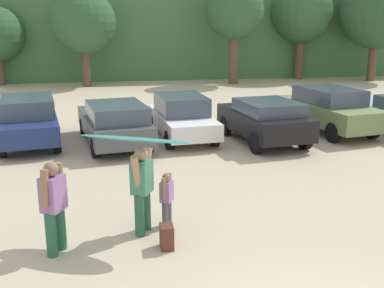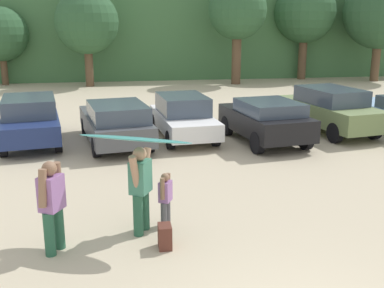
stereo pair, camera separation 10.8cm
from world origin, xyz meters
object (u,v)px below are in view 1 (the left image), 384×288
(parked_car_dark_gray, at_px, (114,122))
(parked_car_white, at_px, (182,116))
(parked_car_black, at_px, (264,119))
(person_child, at_px, (167,197))
(backpack_dropped, at_px, (167,237))
(person_companion, at_px, (54,202))
(surfboard_teal, at_px, (136,139))
(parked_car_olive_green, at_px, (328,109))
(parked_car_navy, at_px, (29,120))
(person_adult, at_px, (142,185))

(parked_car_dark_gray, xyz_separation_m, parked_car_white, (2.38, 0.64, 0.01))
(parked_car_dark_gray, height_order, parked_car_white, parked_car_white)
(parked_car_dark_gray, height_order, parked_car_black, same)
(person_child, bearing_deg, backpack_dropped, 110.33)
(person_companion, bearing_deg, parked_car_white, -85.88)
(surfboard_teal, distance_m, backpack_dropped, 1.89)
(parked_car_olive_green, distance_m, person_child, 10.20)
(parked_car_navy, bearing_deg, parked_car_black, -107.10)
(parked_car_navy, relative_size, backpack_dropped, 9.80)
(parked_car_navy, relative_size, parked_car_olive_green, 0.90)
(parked_car_white, xyz_separation_m, person_adult, (-1.89, -7.63, 0.21))
(person_child, relative_size, surfboard_teal, 0.49)
(parked_car_white, bearing_deg, person_child, 164.17)
(parked_car_olive_green, bearing_deg, parked_car_black, 102.48)
(parked_car_white, relative_size, surfboard_teal, 1.91)
(person_child, xyz_separation_m, backpack_dropped, (-0.11, -0.95, -0.41))
(person_adult, bearing_deg, parked_car_olive_green, -107.01)
(parked_car_dark_gray, xyz_separation_m, parked_car_olive_green, (7.93, 0.68, 0.10))
(parked_car_white, xyz_separation_m, parked_car_olive_green, (5.55, 0.04, 0.09))
(backpack_dropped, bearing_deg, parked_car_dark_gray, 96.44)
(parked_car_navy, height_order, backpack_dropped, parked_car_navy)
(parked_car_black, xyz_separation_m, parked_car_olive_green, (2.87, 1.21, 0.06))
(parked_car_white, bearing_deg, backpack_dropped, 164.60)
(parked_car_navy, relative_size, person_companion, 2.58)
(parked_car_navy, distance_m, person_companion, 8.33)
(person_companion, height_order, surfboard_teal, surfboard_teal)
(parked_car_olive_green, relative_size, surfboard_teal, 2.12)
(person_child, bearing_deg, person_companion, 47.62)
(parked_car_olive_green, bearing_deg, person_adult, 125.43)
(parked_car_navy, distance_m, person_adult, 8.27)
(surfboard_teal, bearing_deg, parked_car_navy, -41.10)
(parked_car_navy, bearing_deg, person_companion, -177.02)
(parked_car_dark_gray, relative_size, parked_car_black, 1.18)
(person_child, xyz_separation_m, surfboard_teal, (-0.60, -0.35, 1.31))
(parked_car_navy, xyz_separation_m, parked_car_white, (5.23, 0.06, -0.06))
(parked_car_olive_green, distance_m, backpack_dropped, 11.00)
(parked_car_white, bearing_deg, parked_car_black, -118.79)
(parked_car_dark_gray, distance_m, person_adult, 7.01)
(parked_car_navy, relative_size, parked_car_black, 1.06)
(parked_car_navy, xyz_separation_m, backpack_dropped, (3.72, -8.31, -0.62))
(parked_car_dark_gray, height_order, person_adult, person_adult)
(person_adult, bearing_deg, backpack_dropped, 144.57)
(person_companion, bearing_deg, person_adult, -132.89)
(parked_car_dark_gray, bearing_deg, backpack_dropped, 176.90)
(parked_car_black, relative_size, person_companion, 2.44)
(parked_car_navy, xyz_separation_m, parked_car_black, (7.91, -1.11, -0.04))
(parked_car_white, distance_m, backpack_dropped, 8.52)
(parked_car_black, height_order, parked_car_olive_green, parked_car_olive_green)
(parked_car_dark_gray, relative_size, person_companion, 2.88)
(parked_car_dark_gray, xyz_separation_m, surfboard_teal, (0.39, -7.14, 1.17))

